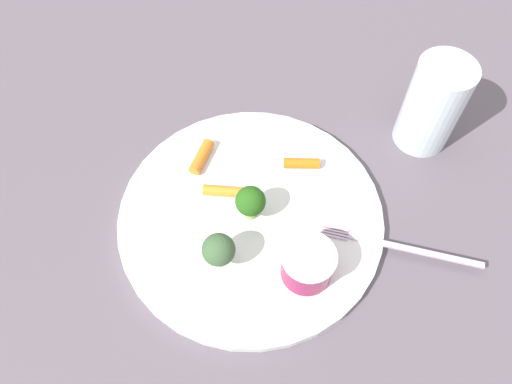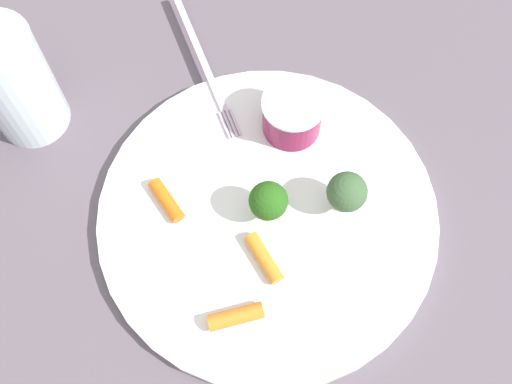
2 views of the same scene
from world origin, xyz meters
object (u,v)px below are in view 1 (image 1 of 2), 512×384
at_px(carrot_stick_0, 223,191).
at_px(drinking_glass, 433,105).
at_px(broccoli_floret_0, 249,205).
at_px(carrot_stick_2, 302,163).
at_px(plate, 251,217).
at_px(carrot_stick_1, 201,157).
at_px(fork, 398,247).
at_px(sauce_cup, 308,264).
at_px(broccoli_floret_1, 219,250).

height_order(carrot_stick_0, drinking_glass, drinking_glass).
bearing_deg(broccoli_floret_0, carrot_stick_2, -124.58).
distance_m(broccoli_floret_0, drinking_glass, 0.24).
relative_size(plate, carrot_stick_1, 6.56).
relative_size(plate, fork, 1.72).
xyz_separation_m(sauce_cup, fork, (-0.10, -0.04, -0.02)).
bearing_deg(fork, broccoli_floret_1, 12.12).
relative_size(broccoli_floret_1, drinking_glass, 0.41).
height_order(broccoli_floret_0, fork, broccoli_floret_0).
relative_size(broccoli_floret_1, carrot_stick_2, 1.17).
distance_m(plate, broccoli_floret_1, 0.07).
bearing_deg(plate, broccoli_floret_1, 68.02).
bearing_deg(broccoli_floret_0, plate, -110.84).
bearing_deg(broccoli_floret_1, sauce_cup, 179.92).
height_order(sauce_cup, fork, sauce_cup).
height_order(plate, sauce_cup, sauce_cup).
bearing_deg(plate, sauce_cup, 137.31).
bearing_deg(sauce_cup, fork, -157.37).
xyz_separation_m(carrot_stick_0, fork, (-0.19, 0.04, -0.00)).
distance_m(carrot_stick_2, fork, 0.14).
xyz_separation_m(carrot_stick_1, drinking_glass, (-0.26, -0.08, 0.04)).
bearing_deg(plate, carrot_stick_1, -44.69).
bearing_deg(sauce_cup, carrot_stick_0, -39.78).
height_order(plate, broccoli_floret_0, broccoli_floret_0).
bearing_deg(broccoli_floret_0, carrot_stick_0, -39.21).
bearing_deg(drinking_glass, carrot_stick_2, 26.41).
bearing_deg(carrot_stick_0, sauce_cup, 140.22).
relative_size(broccoli_floret_1, fork, 0.28).
height_order(broccoli_floret_1, carrot_stick_1, broccoli_floret_1).
distance_m(plate, drinking_glass, 0.24).
height_order(plate, carrot_stick_1, carrot_stick_1).
xyz_separation_m(broccoli_floret_0, carrot_stick_2, (-0.05, -0.08, -0.02)).
height_order(fork, drinking_glass, drinking_glass).
xyz_separation_m(broccoli_floret_0, carrot_stick_1, (0.06, -0.07, -0.02)).
distance_m(carrot_stick_2, drinking_glass, 0.16).
height_order(carrot_stick_1, drinking_glass, drinking_glass).
bearing_deg(fork, plate, -7.20).
xyz_separation_m(carrot_stick_0, drinking_glass, (-0.23, -0.12, 0.04)).
xyz_separation_m(plate, fork, (-0.16, 0.02, 0.01)).
bearing_deg(broccoli_floret_0, carrot_stick_1, -47.06).
relative_size(carrot_stick_0, drinking_glass, 0.38).
distance_m(broccoli_floret_1, carrot_stick_1, 0.13).
bearing_deg(drinking_glass, fork, 78.82).
bearing_deg(broccoli_floret_1, carrot_stick_0, -82.96).
xyz_separation_m(carrot_stick_1, fork, (-0.23, 0.09, -0.01)).
relative_size(sauce_cup, drinking_glass, 0.47).
xyz_separation_m(broccoli_floret_0, drinking_glass, (-0.19, -0.15, 0.02)).
relative_size(broccoli_floret_0, fork, 0.27).
bearing_deg(sauce_cup, carrot_stick_2, -83.59).
distance_m(plate, fork, 0.16).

